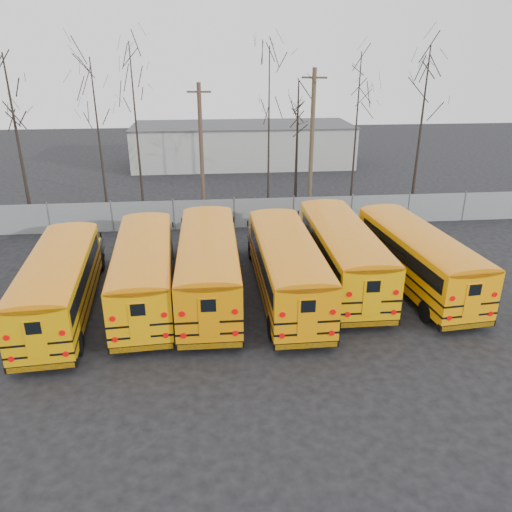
{
  "coord_description": "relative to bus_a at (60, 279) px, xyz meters",
  "views": [
    {
      "loc": [
        -1.63,
        -19.8,
        11.1
      ],
      "look_at": [
        0.58,
        3.02,
        1.6
      ],
      "focal_mm": 35.0,
      "sensor_mm": 36.0,
      "label": 1
    }
  ],
  "objects": [
    {
      "name": "tree_2",
      "position": [
        -0.99,
        16.36,
        3.57
      ],
      "size": [
        0.26,
        0.26,
        10.68
      ],
      "primitive_type": "cone",
      "color": "black",
      "rests_on": "ground"
    },
    {
      "name": "tree_6",
      "position": [
        17.49,
        15.53,
        3.73
      ],
      "size": [
        0.26,
        0.26,
        11.02
      ],
      "primitive_type": "cone",
      "color": "black",
      "rests_on": "ground"
    },
    {
      "name": "tree_7",
      "position": [
        21.83,
        14.3,
        3.94
      ],
      "size": [
        0.26,
        0.26,
        11.42
      ],
      "primitive_type": "cone",
      "color": "black",
      "rests_on": "ground"
    },
    {
      "name": "bus_f",
      "position": [
        16.76,
        1.39,
        0.03
      ],
      "size": [
        3.58,
        11.2,
        3.09
      ],
      "rotation": [
        0.0,
        0.0,
        0.1
      ],
      "color": "black",
      "rests_on": "ground"
    },
    {
      "name": "utility_pole_left",
      "position": [
        6.26,
        14.42,
        2.91
      ],
      "size": [
        1.62,
        0.32,
        9.12
      ],
      "rotation": [
        0.0,
        0.0,
        -0.12
      ],
      "color": "#473328",
      "rests_on": "ground"
    },
    {
      "name": "bus_e",
      "position": [
        13.2,
        2.13,
        0.1
      ],
      "size": [
        2.65,
        11.44,
        3.2
      ],
      "rotation": [
        0.0,
        0.0,
        -0.0
      ],
      "color": "black",
      "rests_on": "ground"
    },
    {
      "name": "tree_3",
      "position": [
        1.68,
        16.41,
        4.05
      ],
      "size": [
        0.26,
        0.26,
        11.64
      ],
      "primitive_type": "cone",
      "color": "black",
      "rests_on": "ground"
    },
    {
      "name": "utility_pole_right",
      "position": [
        14.2,
        15.25,
        3.36
      ],
      "size": [
        1.71,
        0.76,
        10.0
      ],
      "rotation": [
        0.0,
        0.0,
        -0.36
      ],
      "color": "#4C3D2B",
      "rests_on": "ground"
    },
    {
      "name": "tree_4",
      "position": [
        10.95,
        14.26,
        3.9
      ],
      "size": [
        0.26,
        0.26,
        11.34
      ],
      "primitive_type": "cone",
      "color": "black",
      "rests_on": "ground"
    },
    {
      "name": "ground",
      "position": [
        8.32,
        -0.8,
        -1.78
      ],
      "size": [
        120.0,
        120.0,
        0.0
      ],
      "primitive_type": "plane",
      "color": "black",
      "rests_on": "ground"
    },
    {
      "name": "tree_5",
      "position": [
        13.26,
        16.05,
        2.77
      ],
      "size": [
        0.26,
        0.26,
        9.09
      ],
      "primitive_type": "cone",
      "color": "black",
      "rests_on": "ground"
    },
    {
      "name": "tree_1",
      "position": [
        -6.11,
        15.03,
        3.71
      ],
      "size": [
        0.26,
        0.26,
        10.97
      ],
      "primitive_type": "cone",
      "color": "black",
      "rests_on": "ground"
    },
    {
      "name": "bus_d",
      "position": [
        10.18,
        0.72,
        0.08
      ],
      "size": [
        2.73,
        11.35,
        3.17
      ],
      "rotation": [
        0.0,
        0.0,
        0.01
      ],
      "color": "black",
      "rests_on": "ground"
    },
    {
      "name": "bus_b",
      "position": [
        3.56,
        1.02,
        0.04
      ],
      "size": [
        3.25,
        11.19,
        3.09
      ],
      "rotation": [
        0.0,
        0.0,
        0.06
      ],
      "color": "black",
      "rests_on": "ground"
    },
    {
      "name": "fence",
      "position": [
        8.32,
        11.2,
        -0.78
      ],
      "size": [
        40.0,
        0.04,
        2.0
      ],
      "primitive_type": "cube",
      "color": "gray",
      "rests_on": "ground"
    },
    {
      "name": "bus_c",
      "position": [
        6.53,
        1.16,
        0.13
      ],
      "size": [
        2.73,
        11.63,
        3.25
      ],
      "rotation": [
        0.0,
        0.0,
        -0.01
      ],
      "color": "black",
      "rests_on": "ground"
    },
    {
      "name": "bus_a",
      "position": [
        0.0,
        0.0,
        0.0
      ],
      "size": [
        3.34,
        10.99,
        3.03
      ],
      "rotation": [
        0.0,
        0.0,
        0.08
      ],
      "color": "black",
      "rests_on": "ground"
    },
    {
      "name": "distant_building",
      "position": [
        10.32,
        31.2,
        0.22
      ],
      "size": [
        22.0,
        8.0,
        4.0
      ],
      "primitive_type": "cube",
      "color": "#9C9B97",
      "rests_on": "ground"
    }
  ]
}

